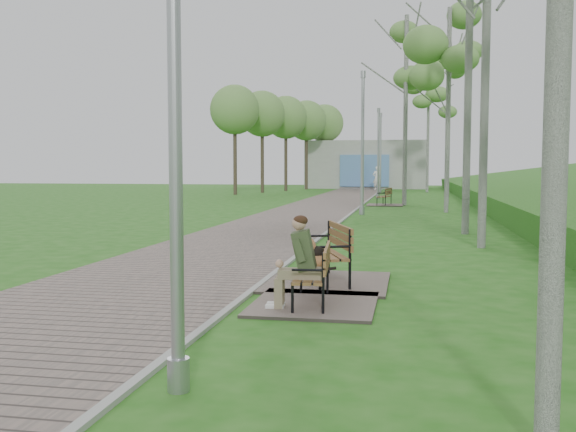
% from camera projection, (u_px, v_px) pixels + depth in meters
% --- Properties ---
extents(ground, '(120.00, 120.00, 0.00)m').
position_uv_depth(ground, '(109.00, 406.00, 4.84)').
color(ground, '#1F5F12').
rests_on(ground, ground).
extents(walkway, '(3.50, 67.00, 0.04)m').
position_uv_depth(walkway, '(311.00, 211.00, 26.23)').
color(walkway, '#6A5C55').
rests_on(walkway, ground).
extents(kerb, '(0.10, 67.00, 0.05)m').
position_uv_depth(kerb, '(354.00, 211.00, 25.90)').
color(kerb, '#999993').
rests_on(kerb, ground).
extents(building_north, '(10.00, 5.20, 4.00)m').
position_uv_depth(building_north, '(367.00, 165.00, 54.89)').
color(building_north, '#9E9E99').
rests_on(building_north, ground).
extents(bench_main, '(1.59, 1.77, 1.39)m').
position_uv_depth(bench_main, '(307.00, 277.00, 8.30)').
color(bench_main, '#6A5C55').
rests_on(bench_main, ground).
extents(bench_second, '(1.87, 2.08, 1.15)m').
position_uv_depth(bench_second, '(325.00, 270.00, 9.92)').
color(bench_second, '#6A5C55').
rests_on(bench_second, ground).
extents(bench_third, '(1.67, 1.85, 1.02)m').
position_uv_depth(bench_third, '(384.00, 201.00, 30.09)').
color(bench_third, '#6A5C55').
rests_on(bench_third, ground).
extents(lamp_post_near, '(0.18, 0.18, 4.70)m').
position_uv_depth(lamp_post_near, '(175.00, 116.00, 5.00)').
color(lamp_post_near, '#989A9F').
rests_on(lamp_post_near, ground).
extents(lamp_post_second, '(0.21, 0.21, 5.37)m').
position_uv_depth(lamp_post_second, '(362.00, 148.00, 24.04)').
color(lamp_post_second, '#989A9F').
rests_on(lamp_post_second, ground).
extents(lamp_post_third, '(0.20, 0.20, 5.12)m').
position_uv_depth(lamp_post_third, '(378.00, 157.00, 36.34)').
color(lamp_post_third, '#989A9F').
rests_on(lamp_post_third, ground).
extents(lamp_post_far, '(0.21, 0.21, 5.56)m').
position_uv_depth(lamp_post_far, '(380.00, 156.00, 44.72)').
color(lamp_post_far, '#989A9F').
rests_on(lamp_post_far, ground).
extents(pedestrian_near, '(0.78, 0.61, 1.88)m').
position_uv_depth(pedestrian_near, '(377.00, 178.00, 49.21)').
color(pedestrian_near, white).
rests_on(pedestrian_near, ground).
extents(birch_mid_c, '(2.65, 2.65, 8.32)m').
position_uv_depth(birch_mid_c, '(449.00, 46.00, 25.00)').
color(birch_mid_c, silver).
rests_on(birch_mid_c, ground).
extents(birch_far_a, '(2.30, 2.30, 8.15)m').
position_uv_depth(birch_far_a, '(450.00, 73.00, 31.30)').
color(birch_far_a, silver).
rests_on(birch_far_a, ground).
extents(birch_far_b, '(2.79, 2.79, 9.12)m').
position_uv_depth(birch_far_b, '(406.00, 51.00, 29.54)').
color(birch_far_b, silver).
rests_on(birch_far_b, ground).
extents(birch_distant_a, '(2.54, 2.54, 8.75)m').
position_uv_depth(birch_distant_a, '(429.00, 95.00, 45.07)').
color(birch_distant_a, silver).
rests_on(birch_distant_a, ground).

